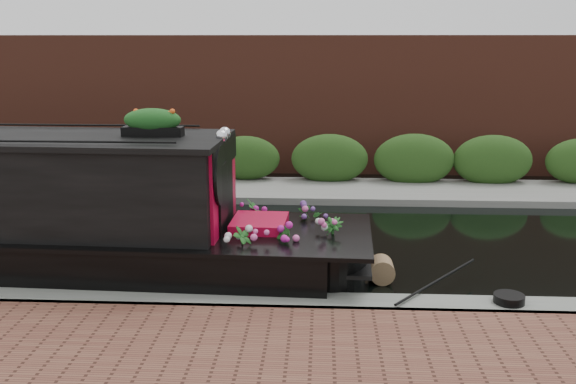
{
  "coord_description": "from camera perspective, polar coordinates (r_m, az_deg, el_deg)",
  "views": [
    {
      "loc": [
        2.05,
        -11.91,
        3.92
      ],
      "look_at": [
        1.44,
        -0.6,
        1.19
      ],
      "focal_mm": 40.0,
      "sensor_mm": 36.0,
      "label": 1
    }
  ],
  "objects": [
    {
      "name": "ground",
      "position": [
        12.71,
        -6.39,
        -4.52
      ],
      "size": [
        80.0,
        80.0,
        0.0
      ],
      "primitive_type": "plane",
      "color": "black",
      "rests_on": "ground"
    },
    {
      "name": "rope_fender",
      "position": [
        10.75,
        8.32,
        -6.84
      ],
      "size": [
        0.41,
        0.44,
        0.41
      ],
      "primitive_type": "cylinder",
      "rotation": [
        1.57,
        0.0,
        0.0
      ],
      "color": "olive",
      "rests_on": "ground"
    },
    {
      "name": "far_bank_path",
      "position": [
        16.71,
        -4.07,
        -0.06
      ],
      "size": [
        40.0,
        2.4,
        0.34
      ],
      "primitive_type": "cube",
      "color": "slate",
      "rests_on": "ground"
    },
    {
      "name": "near_bank_coping",
      "position": [
        9.68,
        -9.59,
        -10.55
      ],
      "size": [
        40.0,
        0.6,
        0.5
      ],
      "primitive_type": "cube",
      "color": "slate",
      "rests_on": "ground"
    },
    {
      "name": "coiled_mooring_rope",
      "position": [
        9.76,
        19.05,
        -8.95
      ],
      "size": [
        0.44,
        0.44,
        0.12
      ],
      "primitive_type": "cylinder",
      "color": "black",
      "rests_on": "near_bank_coping"
    },
    {
      "name": "far_brick_wall",
      "position": [
        19.62,
        -3.0,
        1.99
      ],
      "size": [
        40.0,
        1.0,
        8.0
      ],
      "primitive_type": "cube",
      "color": "brown",
      "rests_on": "ground"
    },
    {
      "name": "far_hedge",
      "position": [
        17.58,
        -3.71,
        0.62
      ],
      "size": [
        40.0,
        1.1,
        2.8
      ],
      "primitive_type": "cube",
      "color": "#244617",
      "rests_on": "ground"
    }
  ]
}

